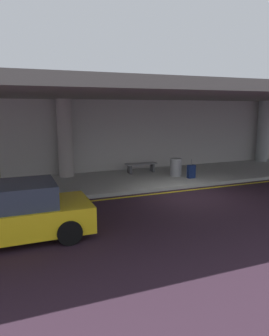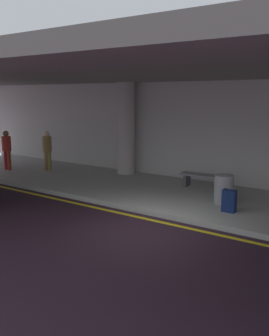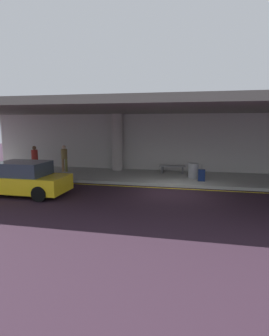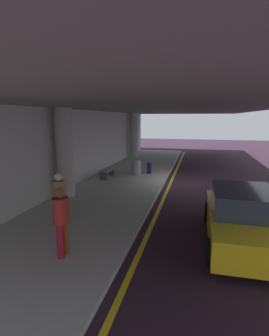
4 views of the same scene
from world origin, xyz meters
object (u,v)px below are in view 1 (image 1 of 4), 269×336
Objects in this scene: bench_metal at (141,166)px; support_column_left_mid at (263,131)px; suitcase_upright_primary at (191,171)px; support_column_far_left at (65,138)px; car_yellow_taxi at (12,213)px; trash_bin_steel at (176,167)px.

support_column_left_mid is at bearing 3.72° from bench_metal.
suitcase_upright_primary is 2.64m from bench_metal.
support_column_far_left reaches higher than bench_metal.
support_column_far_left is at bearing 72.56° from car_yellow_taxi.
support_column_far_left is 4.29× the size of trash_bin_steel.
car_yellow_taxi is (-2.54, -6.61, -1.26)m from support_column_far_left.
support_column_left_mid reaches higher than car_yellow_taxi.
suitcase_upright_primary is at bearing -50.32° from bench_metal.
suitcase_upright_primary is at bearing 30.67° from car_yellow_taxi.
car_yellow_taxi is 2.56× the size of bench_metal.
suitcase_upright_primary reaches higher than trash_bin_steel.
support_column_left_mid is 8.48m from bench_metal.
support_column_far_left is 12.00m from support_column_left_mid.
suitcase_upright_primary is (-6.65, -2.58, -1.51)m from support_column_left_mid.
support_column_far_left is 6.13m from suitcase_upright_primary.
car_yellow_taxi is (-14.54, -6.61, -1.26)m from support_column_left_mid.
trash_bin_steel is at bearing 116.16° from suitcase_upright_primary.
car_yellow_taxi is at bearing -158.55° from suitcase_upright_primary.
support_column_left_mid is 7.29m from suitcase_upright_primary.
support_column_left_mid is at bearing 0.00° from support_column_far_left.
support_column_left_mid is 4.06× the size of suitcase_upright_primary.
car_yellow_taxi is 8.69m from bench_metal.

